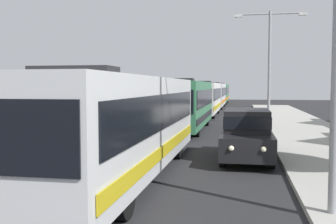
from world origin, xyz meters
TOP-DOWN VIEW (x-y plane):
  - bus_lead at (-1.30, 10.24)m, footprint 2.58×12.16m
  - bus_second_in_line at (-1.30, 23.47)m, footprint 2.58×10.49m
  - bus_middle at (-1.30, 35.89)m, footprint 2.58×11.17m
  - bus_fourth_in_line at (-1.30, 49.05)m, footprint 2.58×11.62m
  - bus_rear at (-1.30, 61.64)m, footprint 2.58×11.85m
  - white_suv at (2.40, 13.89)m, footprint 1.86×4.94m
  - box_truck_oncoming at (-4.60, 71.15)m, footprint 2.35×7.47m
  - streetlamp_mid at (4.10, 28.09)m, footprint 5.02×0.28m

SIDE VIEW (x-z plane):
  - white_suv at x=2.40m, z-range 0.08..1.98m
  - bus_second_in_line at x=-1.30m, z-range 0.08..3.29m
  - bus_middle at x=-1.30m, z-range 0.09..3.30m
  - bus_fourth_in_line at x=-1.30m, z-range 0.09..3.30m
  - bus_rear at x=-1.30m, z-range 0.09..3.30m
  - bus_lead at x=-1.30m, z-range 0.09..3.30m
  - box_truck_oncoming at x=-4.60m, z-range 0.13..3.28m
  - streetlamp_mid at x=4.10m, z-range 1.01..8.94m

